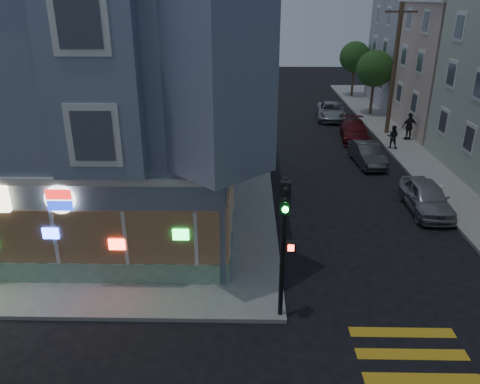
{
  "coord_description": "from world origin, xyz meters",
  "views": [
    {
      "loc": [
        1.76,
        -9.98,
        9.53
      ],
      "look_at": [
        1.43,
        7.11,
        2.35
      ],
      "focal_mm": 35.0,
      "sensor_mm": 36.0,
      "label": 1
    }
  ],
  "objects_px": {
    "street_tree_far": "(355,57)",
    "parked_car_d": "(331,111)",
    "utility_pole": "(394,69)",
    "parked_car_c": "(355,131)",
    "pedestrian_a": "(393,137)",
    "traffic_signal": "(284,228)",
    "fire_hydrant": "(440,191)",
    "street_tree_near": "(375,69)",
    "pedestrian_b": "(409,126)",
    "parked_car_a": "(426,197)",
    "parked_car_b": "(367,154)"
  },
  "relations": [
    {
      "from": "fire_hydrant",
      "to": "pedestrian_a",
      "type": "bearing_deg",
      "value": 90.0
    },
    {
      "from": "pedestrian_a",
      "to": "utility_pole",
      "type": "bearing_deg",
      "value": -79.21
    },
    {
      "from": "parked_car_d",
      "to": "street_tree_near",
      "type": "bearing_deg",
      "value": 26.47
    },
    {
      "from": "street_tree_far",
      "to": "pedestrian_a",
      "type": "height_order",
      "value": "street_tree_far"
    },
    {
      "from": "parked_car_c",
      "to": "pedestrian_a",
      "type": "bearing_deg",
      "value": -42.81
    },
    {
      "from": "pedestrian_a",
      "to": "pedestrian_b",
      "type": "bearing_deg",
      "value": -108.92
    },
    {
      "from": "parked_car_b",
      "to": "parked_car_a",
      "type": "bearing_deg",
      "value": -84.14
    },
    {
      "from": "street_tree_far",
      "to": "pedestrian_a",
      "type": "distance_m",
      "value": 18.12
    },
    {
      "from": "pedestrian_b",
      "to": "parked_car_d",
      "type": "relative_size",
      "value": 0.39
    },
    {
      "from": "traffic_signal",
      "to": "parked_car_a",
      "type": "bearing_deg",
      "value": 60.56
    },
    {
      "from": "street_tree_near",
      "to": "parked_car_c",
      "type": "height_order",
      "value": "street_tree_near"
    },
    {
      "from": "pedestrian_b",
      "to": "traffic_signal",
      "type": "distance_m",
      "value": 22.55
    },
    {
      "from": "utility_pole",
      "to": "street_tree_near",
      "type": "xyz_separation_m",
      "value": [
        0.2,
        6.0,
        -0.86
      ]
    },
    {
      "from": "street_tree_far",
      "to": "parked_car_d",
      "type": "distance_m",
      "value": 10.52
    },
    {
      "from": "street_tree_near",
      "to": "pedestrian_a",
      "type": "distance_m",
      "value": 10.33
    },
    {
      "from": "street_tree_near",
      "to": "parked_car_a",
      "type": "xyz_separation_m",
      "value": [
        -2.0,
        -19.49,
        -3.21
      ]
    },
    {
      "from": "street_tree_near",
      "to": "pedestrian_a",
      "type": "xyz_separation_m",
      "value": [
        -0.9,
        -9.84,
        -3.01
      ]
    },
    {
      "from": "utility_pole",
      "to": "pedestrian_b",
      "type": "distance_m",
      "value": 4.24
    },
    {
      "from": "parked_car_b",
      "to": "parked_car_d",
      "type": "height_order",
      "value": "parked_car_d"
    },
    {
      "from": "parked_car_d",
      "to": "traffic_signal",
      "type": "relative_size",
      "value": 1.04
    },
    {
      "from": "street_tree_near",
      "to": "street_tree_far",
      "type": "xyz_separation_m",
      "value": [
        0.0,
        8.0,
        0.0
      ]
    },
    {
      "from": "parked_car_d",
      "to": "street_tree_far",
      "type": "bearing_deg",
      "value": 75.01
    },
    {
      "from": "parked_car_c",
      "to": "parked_car_a",
      "type": "bearing_deg",
      "value": -79.66
    },
    {
      "from": "utility_pole",
      "to": "parked_car_d",
      "type": "xyz_separation_m",
      "value": [
        -3.4,
        4.66,
        -4.12
      ]
    },
    {
      "from": "street_tree_near",
      "to": "pedestrian_b",
      "type": "bearing_deg",
      "value": -84.16
    },
    {
      "from": "parked_car_a",
      "to": "traffic_signal",
      "type": "relative_size",
      "value": 0.91
    },
    {
      "from": "parked_car_a",
      "to": "street_tree_near",
      "type": "bearing_deg",
      "value": 84.72
    },
    {
      "from": "pedestrian_a",
      "to": "parked_car_c",
      "type": "height_order",
      "value": "pedestrian_a"
    },
    {
      "from": "utility_pole",
      "to": "fire_hydrant",
      "type": "height_order",
      "value": "utility_pole"
    },
    {
      "from": "pedestrian_b",
      "to": "traffic_signal",
      "type": "bearing_deg",
      "value": 47.3
    },
    {
      "from": "traffic_signal",
      "to": "fire_hydrant",
      "type": "bearing_deg",
      "value": 60.25
    },
    {
      "from": "utility_pole",
      "to": "parked_car_c",
      "type": "height_order",
      "value": "utility_pole"
    },
    {
      "from": "pedestrian_a",
      "to": "parked_car_a",
      "type": "distance_m",
      "value": 9.72
    },
    {
      "from": "traffic_signal",
      "to": "parked_car_c",
      "type": "bearing_deg",
      "value": 84.44
    },
    {
      "from": "parked_car_a",
      "to": "parked_car_b",
      "type": "bearing_deg",
      "value": 100.86
    },
    {
      "from": "parked_car_b",
      "to": "traffic_signal",
      "type": "xyz_separation_m",
      "value": [
        -6.16,
        -15.07,
        2.65
      ]
    },
    {
      "from": "pedestrian_b",
      "to": "parked_car_c",
      "type": "bearing_deg",
      "value": -19.95
    },
    {
      "from": "utility_pole",
      "to": "traffic_signal",
      "type": "bearing_deg",
      "value": -112.82
    },
    {
      "from": "street_tree_far",
      "to": "parked_car_d",
      "type": "relative_size",
      "value": 1.09
    },
    {
      "from": "parked_car_b",
      "to": "fire_hydrant",
      "type": "height_order",
      "value": "parked_car_b"
    },
    {
      "from": "parked_car_a",
      "to": "fire_hydrant",
      "type": "distance_m",
      "value": 1.59
    },
    {
      "from": "pedestrian_b",
      "to": "traffic_signal",
      "type": "relative_size",
      "value": 0.41
    },
    {
      "from": "traffic_signal",
      "to": "utility_pole",
      "type": "bearing_deg",
      "value": 79.31
    },
    {
      "from": "pedestrian_b",
      "to": "fire_hydrant",
      "type": "distance_m",
      "value": 10.69
    },
    {
      "from": "street_tree_near",
      "to": "traffic_signal",
      "type": "xyz_separation_m",
      "value": [
        -9.38,
        -27.82,
        -0.63
      ]
    },
    {
      "from": "street_tree_far",
      "to": "traffic_signal",
      "type": "height_order",
      "value": "street_tree_far"
    },
    {
      "from": "fire_hydrant",
      "to": "parked_car_c",
      "type": "bearing_deg",
      "value": 100.55
    },
    {
      "from": "utility_pole",
      "to": "parked_car_c",
      "type": "relative_size",
      "value": 1.98
    },
    {
      "from": "street_tree_far",
      "to": "utility_pole",
      "type": "bearing_deg",
      "value": -90.82
    },
    {
      "from": "street_tree_near",
      "to": "parked_car_c",
      "type": "relative_size",
      "value": 1.17
    }
  ]
}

